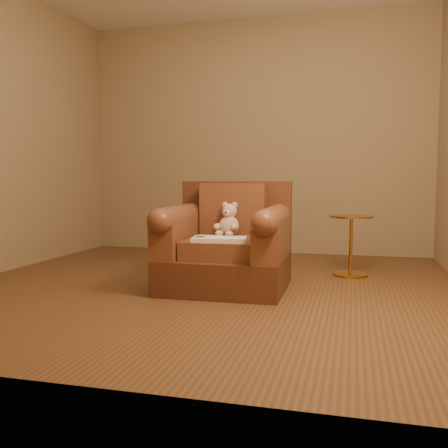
# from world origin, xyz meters

# --- Properties ---
(floor) EXTENTS (4.00, 4.00, 0.00)m
(floor) POSITION_xyz_m (0.00, 0.00, 0.00)
(floor) COLOR brown
(floor) RESTS_ON ground
(room) EXTENTS (4.02, 4.02, 2.71)m
(room) POSITION_xyz_m (0.00, 0.00, 1.71)
(room) COLOR #927C5A
(room) RESTS_ON ground
(armchair) EXTENTS (0.95, 0.90, 0.84)m
(armchair) POSITION_xyz_m (0.18, -0.00, 0.33)
(armchair) COLOR #4F2A1A
(armchair) RESTS_ON floor
(teddy_bear) EXTENTS (0.20, 0.23, 0.28)m
(teddy_bear) POSITION_xyz_m (0.17, 0.07, 0.51)
(teddy_bear) COLOR #D8AC97
(teddy_bear) RESTS_ON armchair
(guidebook) EXTENTS (0.43, 0.30, 0.03)m
(guidebook) POSITION_xyz_m (0.19, -0.26, 0.42)
(guidebook) COLOR beige
(guidebook) RESTS_ON armchair
(side_table) EXTENTS (0.38, 0.38, 0.54)m
(side_table) POSITION_xyz_m (1.12, 0.74, 0.29)
(side_table) COLOR #C08834
(side_table) RESTS_ON floor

